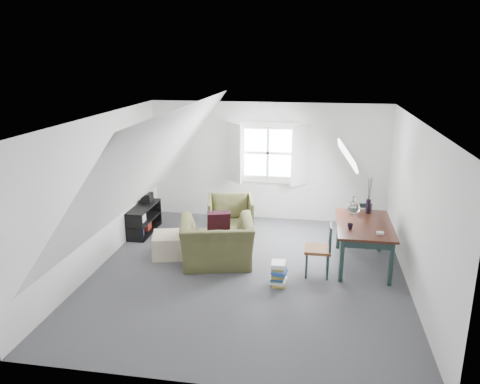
% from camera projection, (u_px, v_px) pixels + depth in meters
% --- Properties ---
extents(floor, '(5.50, 5.50, 0.00)m').
position_uv_depth(floor, '(248.00, 273.00, 7.65)').
color(floor, '#45464A').
rests_on(floor, ground).
extents(ceiling, '(5.50, 5.50, 0.00)m').
position_uv_depth(ceiling, '(249.00, 120.00, 6.94)').
color(ceiling, white).
rests_on(ceiling, wall_back).
extents(wall_back, '(5.00, 0.00, 5.00)m').
position_uv_depth(wall_back, '(268.00, 162.00, 9.90)').
color(wall_back, white).
rests_on(wall_back, ground).
extents(wall_front, '(5.00, 0.00, 5.00)m').
position_uv_depth(wall_front, '(208.00, 280.00, 4.69)').
color(wall_front, white).
rests_on(wall_front, ground).
extents(wall_left, '(0.00, 5.50, 5.50)m').
position_uv_depth(wall_left, '(99.00, 192.00, 7.69)').
color(wall_left, white).
rests_on(wall_left, ground).
extents(wall_right, '(0.00, 5.50, 5.50)m').
position_uv_depth(wall_right, '(416.00, 208.00, 6.89)').
color(wall_right, white).
rests_on(wall_right, ground).
extents(slope_left, '(3.19, 5.50, 4.48)m').
position_uv_depth(slope_left, '(152.00, 163.00, 7.39)').
color(slope_left, white).
rests_on(slope_left, wall_left).
extents(slope_right, '(3.19, 5.50, 4.48)m').
position_uv_depth(slope_right, '(352.00, 171.00, 6.90)').
color(slope_right, white).
rests_on(slope_right, wall_right).
extents(dormer_window, '(1.71, 0.35, 1.30)m').
position_uv_depth(dormer_window, '(268.00, 153.00, 9.77)').
color(dormer_window, white).
rests_on(dormer_window, wall_back).
extents(skylight, '(0.35, 0.75, 0.47)m').
position_uv_depth(skylight, '(348.00, 155.00, 8.14)').
color(skylight, white).
rests_on(skylight, slope_right).
extents(armchair_near, '(1.41, 1.30, 0.78)m').
position_uv_depth(armchair_near, '(217.00, 263.00, 7.99)').
color(armchair_near, '#494A29').
rests_on(armchair_near, floor).
extents(armchair_far, '(1.02, 1.04, 0.80)m').
position_uv_depth(armchair_far, '(231.00, 236.00, 9.18)').
color(armchair_far, '#494A29').
rests_on(armchair_far, floor).
extents(throw_pillow, '(0.44, 0.33, 0.40)m').
position_uv_depth(throw_pillow, '(219.00, 222.00, 7.93)').
color(throw_pillow, '#350E1B').
rests_on(throw_pillow, armchair_near).
extents(ottoman, '(0.73, 0.73, 0.40)m').
position_uv_depth(ottoman, '(170.00, 245.00, 8.27)').
color(ottoman, '#C7B499').
rests_on(ottoman, floor).
extents(dining_table, '(0.90, 1.50, 0.75)m').
position_uv_depth(dining_table, '(364.00, 229.00, 7.75)').
color(dining_table, black).
rests_on(dining_table, floor).
extents(demijohn, '(0.22, 0.22, 0.31)m').
position_uv_depth(demijohn, '(354.00, 207.00, 8.13)').
color(demijohn, silver).
rests_on(demijohn, dining_table).
extents(vase_twigs, '(0.08, 0.09, 0.64)m').
position_uv_depth(vase_twigs, '(368.00, 205.00, 8.18)').
color(vase_twigs, black).
rests_on(vase_twigs, dining_table).
extents(cup, '(0.10, 0.10, 0.09)m').
position_uv_depth(cup, '(350.00, 229.00, 7.48)').
color(cup, black).
rests_on(cup, dining_table).
extents(paper_box, '(0.11, 0.07, 0.04)m').
position_uv_depth(paper_box, '(380.00, 233.00, 7.26)').
color(paper_box, white).
rests_on(paper_box, dining_table).
extents(dining_chair_far, '(0.42, 0.42, 0.89)m').
position_uv_depth(dining_chair_far, '(359.00, 223.00, 8.59)').
color(dining_chair_far, brown).
rests_on(dining_chair_far, floor).
extents(dining_chair_near, '(0.41, 0.41, 0.88)m').
position_uv_depth(dining_chair_near, '(320.00, 249.00, 7.46)').
color(dining_chair_near, brown).
rests_on(dining_chair_near, floor).
extents(media_shelf, '(0.36, 1.08, 0.55)m').
position_uv_depth(media_shelf, '(143.00, 221.00, 9.30)').
color(media_shelf, black).
rests_on(media_shelf, floor).
extents(electronics_box, '(0.19, 0.26, 0.21)m').
position_uv_depth(electronics_box, '(147.00, 198.00, 9.46)').
color(electronics_box, black).
rests_on(electronics_box, media_shelf).
extents(magazine_stack, '(0.28, 0.33, 0.37)m').
position_uv_depth(magazine_stack, '(279.00, 274.00, 7.20)').
color(magazine_stack, '#B29933').
rests_on(magazine_stack, floor).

